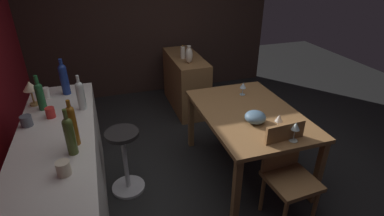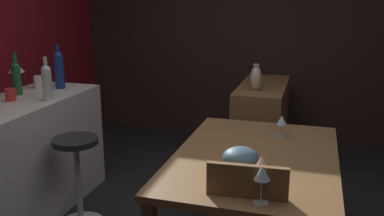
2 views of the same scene
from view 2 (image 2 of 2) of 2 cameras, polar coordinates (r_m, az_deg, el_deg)
The scene contains 16 objects.
wall_side_right at distance 4.96m, azimuth 4.93°, elevation 10.83°, with size 0.10×4.40×2.60m, color #33231E.
dining_table at distance 2.57m, azimuth 8.52°, elevation -7.98°, with size 1.38×0.94×0.74m.
sideboard_cabinet at distance 4.25m, azimuth 9.40°, elevation -2.23°, with size 1.10×0.44×0.82m, color olive.
bar_stool at distance 3.18m, azimuth -15.17°, elevation -9.48°, with size 0.34×0.34×0.69m.
wine_glass_left at distance 1.93m, azimuth 9.46°, elevation -8.93°, with size 0.07×0.07×0.18m.
wine_glass_right at distance 2.86m, azimuth 12.05°, elevation -1.72°, with size 0.07×0.07×0.15m.
wine_glass_center at distance 2.13m, azimuth 9.43°, elevation -7.36°, with size 0.07×0.07×0.15m.
fruit_bowl at distance 2.33m, azimuth 6.61°, elevation -6.68°, with size 0.20×0.20×0.11m, color slate.
wine_bottle_cobalt at distance 3.67m, azimuth -17.57°, elevation 5.18°, with size 0.08×0.08×0.37m.
wine_bottle_green at distance 3.56m, azimuth -22.68°, elevation 4.00°, with size 0.07×0.07×0.33m.
wine_bottle_clear at distance 3.27m, azimuth -19.05°, elevation 3.46°, with size 0.07×0.07×0.33m.
cup_red at distance 3.39m, azimuth -23.35°, elevation 1.69°, with size 0.11×0.08×0.09m.
cup_white at distance 3.76m, azimuth -20.11°, elevation 3.34°, with size 0.11×0.07×0.11m.
counter_lamp at distance 3.70m, azimuth -22.70°, elevation 4.87°, with size 0.13×0.13×0.24m.
pillar_candle_tall at distance 4.07m, azimuth 8.69°, elevation 4.21°, with size 0.06×0.06×0.20m.
vase_ceramic_ivory at distance 3.85m, azimuth 8.64°, elevation 4.03°, with size 0.10×0.10×0.24m.
Camera 2 is at (-2.30, -0.70, 1.65)m, focal length 39.40 mm.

